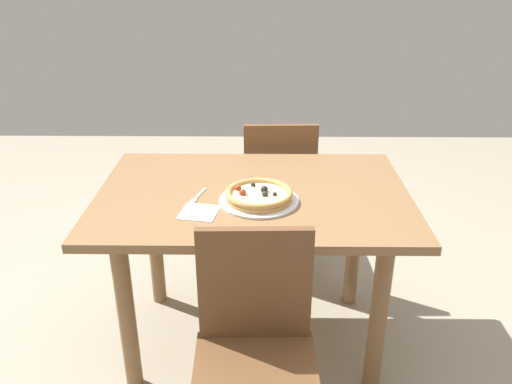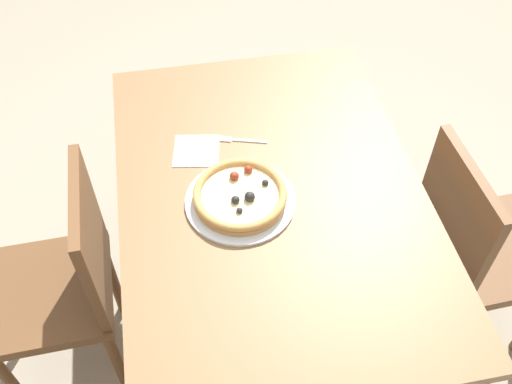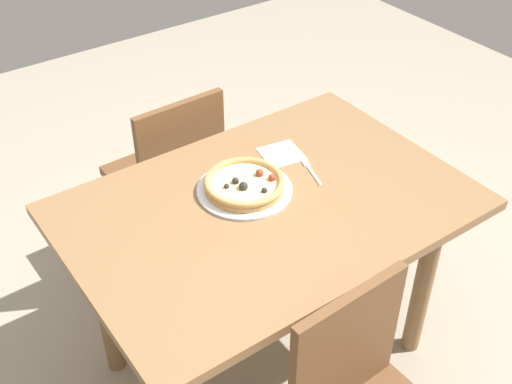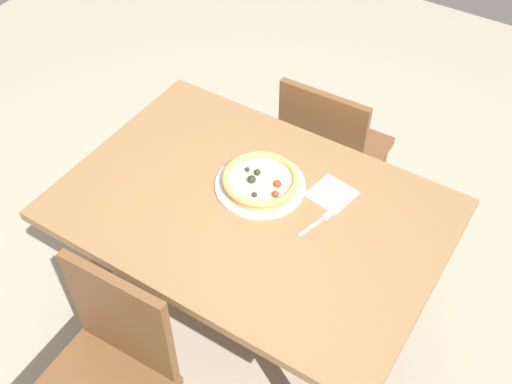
{
  "view_description": "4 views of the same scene",
  "coord_description": "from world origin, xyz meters",
  "px_view_note": "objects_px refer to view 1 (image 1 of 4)",
  "views": [
    {
      "loc": [
        -0.03,
        1.98,
        1.68
      ],
      "look_at": [
        -0.01,
        0.05,
        0.79
      ],
      "focal_mm": 36.5,
      "sensor_mm": 36.0,
      "label": 1
    },
    {
      "loc": [
        -1.08,
        0.25,
        2.04
      ],
      "look_at": [
        -0.01,
        0.05,
        0.79
      ],
      "focal_mm": 40.2,
      "sensor_mm": 36.0,
      "label": 2
    },
    {
      "loc": [
        -0.98,
        -1.31,
        2.09
      ],
      "look_at": [
        -0.01,
        0.05,
        0.79
      ],
      "focal_mm": 45.3,
      "sensor_mm": 36.0,
      "label": 3
    },
    {
      "loc": [
        0.78,
        -1.2,
        2.35
      ],
      "look_at": [
        -0.01,
        0.05,
        0.79
      ],
      "focal_mm": 43.81,
      "sensor_mm": 36.0,
      "label": 4
    }
  ],
  "objects_px": {
    "dining_table": "(253,217)",
    "chair_far": "(255,353)",
    "pizza": "(259,195)",
    "napkin": "(199,212)",
    "chair_near": "(278,187)",
    "plate": "(259,200)",
    "fork": "(197,197)"
  },
  "relations": [
    {
      "from": "dining_table",
      "to": "chair_far",
      "type": "distance_m",
      "value": 0.68
    },
    {
      "from": "pizza",
      "to": "napkin",
      "type": "xyz_separation_m",
      "value": [
        0.23,
        0.1,
        -0.03
      ]
    },
    {
      "from": "pizza",
      "to": "dining_table",
      "type": "bearing_deg",
      "value": -75.57
    },
    {
      "from": "chair_near",
      "to": "napkin",
      "type": "relative_size",
      "value": 6.39
    },
    {
      "from": "chair_far",
      "to": "plate",
      "type": "height_order",
      "value": "chair_far"
    },
    {
      "from": "pizza",
      "to": "fork",
      "type": "relative_size",
      "value": 1.66
    },
    {
      "from": "plate",
      "to": "fork",
      "type": "xyz_separation_m",
      "value": [
        0.25,
        -0.03,
        -0.0
      ]
    },
    {
      "from": "chair_far",
      "to": "napkin",
      "type": "distance_m",
      "value": 0.58
    },
    {
      "from": "chair_far",
      "to": "pizza",
      "type": "bearing_deg",
      "value": -92.23
    },
    {
      "from": "chair_near",
      "to": "napkin",
      "type": "distance_m",
      "value": 0.96
    },
    {
      "from": "dining_table",
      "to": "napkin",
      "type": "height_order",
      "value": "napkin"
    },
    {
      "from": "plate",
      "to": "napkin",
      "type": "xyz_separation_m",
      "value": [
        0.23,
        0.1,
        -0.0
      ]
    },
    {
      "from": "pizza",
      "to": "chair_near",
      "type": "bearing_deg",
      "value": -97.86
    },
    {
      "from": "plate",
      "to": "pizza",
      "type": "relative_size",
      "value": 1.18
    },
    {
      "from": "dining_table",
      "to": "fork",
      "type": "bearing_deg",
      "value": 15.98
    },
    {
      "from": "fork",
      "to": "napkin",
      "type": "xyz_separation_m",
      "value": [
        -0.02,
        0.13,
        -0.0
      ]
    },
    {
      "from": "pizza",
      "to": "napkin",
      "type": "bearing_deg",
      "value": 23.57
    },
    {
      "from": "plate",
      "to": "pizza",
      "type": "height_order",
      "value": "pizza"
    },
    {
      "from": "chair_near",
      "to": "fork",
      "type": "bearing_deg",
      "value": -118.29
    },
    {
      "from": "pizza",
      "to": "fork",
      "type": "height_order",
      "value": "pizza"
    },
    {
      "from": "plate",
      "to": "napkin",
      "type": "height_order",
      "value": "plate"
    },
    {
      "from": "chair_near",
      "to": "pizza",
      "type": "distance_m",
      "value": 0.82
    },
    {
      "from": "chair_near",
      "to": "fork",
      "type": "xyz_separation_m",
      "value": [
        0.36,
        0.73,
        0.28
      ]
    },
    {
      "from": "dining_table",
      "to": "chair_far",
      "type": "xyz_separation_m",
      "value": [
        -0.02,
        0.66,
        -0.16
      ]
    },
    {
      "from": "pizza",
      "to": "fork",
      "type": "bearing_deg",
      "value": -6.97
    },
    {
      "from": "chair_near",
      "to": "chair_far",
      "type": "distance_m",
      "value": 1.33
    },
    {
      "from": "napkin",
      "to": "pizza",
      "type": "bearing_deg",
      "value": -156.43
    },
    {
      "from": "pizza",
      "to": "plate",
      "type": "bearing_deg",
      "value": 138.32
    },
    {
      "from": "chair_far",
      "to": "dining_table",
      "type": "bearing_deg",
      "value": -89.95
    },
    {
      "from": "dining_table",
      "to": "chair_far",
      "type": "bearing_deg",
      "value": 91.48
    },
    {
      "from": "chair_near",
      "to": "plate",
      "type": "xyz_separation_m",
      "value": [
        0.1,
        0.76,
        0.28
      ]
    },
    {
      "from": "chair_near",
      "to": "fork",
      "type": "distance_m",
      "value": 0.86
    }
  ]
}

